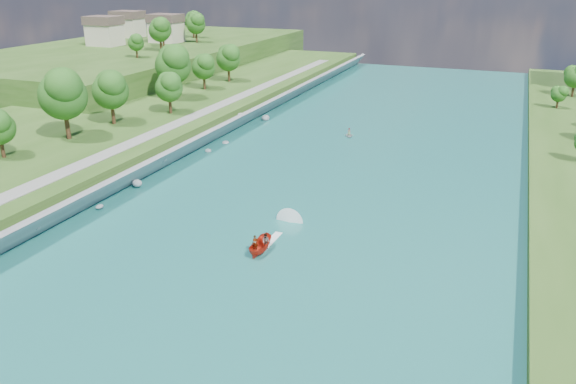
% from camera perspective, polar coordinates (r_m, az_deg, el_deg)
% --- Properties ---
extents(ground, '(260.00, 260.00, 0.00)m').
position_cam_1_polar(ground, '(62.61, -2.84, -6.48)').
color(ground, '#2D5119').
rests_on(ground, ground).
extents(river_water, '(55.00, 240.00, 0.10)m').
position_cam_1_polar(river_water, '(79.51, 3.14, -0.17)').
color(river_water, '#175953').
rests_on(river_water, ground).
extents(berm_west, '(45.00, 240.00, 3.50)m').
position_cam_1_polar(berm_west, '(105.19, -23.65, 4.44)').
color(berm_west, '#2D5119').
rests_on(berm_west, ground).
extents(ridge_west, '(60.00, 120.00, 9.00)m').
position_cam_1_polar(ridge_west, '(181.37, -14.53, 12.93)').
color(ridge_west, '#2D5119').
rests_on(ridge_west, ground).
extents(riprap_bank, '(4.80, 236.00, 4.11)m').
position_cam_1_polar(riprap_bank, '(89.63, -12.79, 3.03)').
color(riprap_bank, slate).
rests_on(riprap_bank, ground).
extents(riverside_path, '(3.00, 200.00, 0.10)m').
position_cam_1_polar(riverside_path, '(93.31, -16.12, 4.57)').
color(riverside_path, gray).
rests_on(riverside_path, berm_west).
extents(ridge_houses, '(29.50, 29.50, 8.40)m').
position_cam_1_polar(ridge_houses, '(188.03, -15.46, 15.83)').
color(ridge_houses, beige).
rests_on(ridge_houses, ridge_west).
extents(trees_ridge, '(16.05, 51.35, 10.64)m').
position_cam_1_polar(trees_ridge, '(174.93, -11.26, 16.02)').
color(trees_ridge, '#144C15').
rests_on(trees_ridge, ridge_west).
extents(motorboat, '(3.60, 19.02, 2.16)m').
position_cam_1_polar(motorboat, '(63.81, -2.37, -5.03)').
color(motorboat, red).
rests_on(motorboat, river_water).
extents(raft, '(2.48, 2.93, 1.61)m').
position_cam_1_polar(raft, '(107.93, 6.21, 5.82)').
color(raft, '#94989C').
rests_on(raft, river_water).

